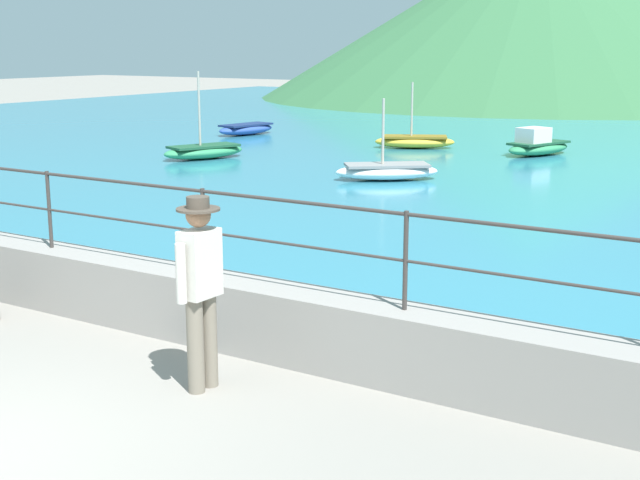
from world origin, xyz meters
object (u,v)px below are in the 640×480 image
person_walking (200,284)px  boat_2 (204,151)px  boat_6 (246,129)px  boat_5 (415,141)px  boat_3 (538,145)px  boat_4 (387,171)px

person_walking → boat_2: (-10.08, 12.20, -0.71)m
boat_6 → boat_5: bearing=-4.3°
boat_6 → person_walking: bearing=-54.1°
boat_2 → boat_3: bearing=37.1°
boat_5 → boat_2: bearing=-125.3°
person_walking → boat_6: bearing=125.9°
boat_4 → boat_5: 6.23m
boat_3 → boat_6: 10.04m
boat_2 → boat_5: boat_2 is taller
boat_3 → boat_5: size_ratio=1.00×
boat_3 → boat_6: bearing=179.0°
boat_2 → boat_4: bearing=-6.8°
boat_3 → boat_4: size_ratio=1.05×
person_walking → boat_6: size_ratio=0.73×
boat_2 → boat_4: 5.87m
boat_2 → boat_6: 6.31m
boat_3 → person_walking: bearing=-80.8°
boat_6 → boat_2: bearing=-63.3°
person_walking → boat_6: person_walking is taller
boat_3 → boat_5: bearing=-175.2°
boat_3 → boat_6: (-10.04, 0.18, -0.07)m
person_walking → boat_6: (-12.92, 17.83, -0.72)m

